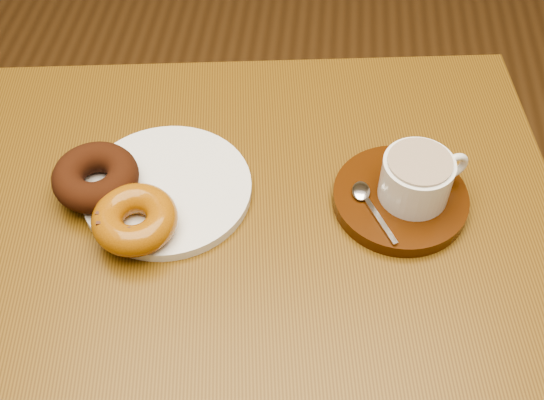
# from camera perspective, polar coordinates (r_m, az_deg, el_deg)

# --- Properties ---
(cafe_table) EXTENTS (0.84, 0.68, 0.73)m
(cafe_table) POSITION_cam_1_polar(r_m,az_deg,el_deg) (0.95, -1.20, -5.11)
(cafe_table) COLOR brown
(cafe_table) RESTS_ON ground
(donut_plate) EXTENTS (0.22, 0.22, 0.01)m
(donut_plate) POSITION_cam_1_polar(r_m,az_deg,el_deg) (0.88, -8.76, 0.92)
(donut_plate) COLOR white
(donut_plate) RESTS_ON cafe_table
(donut_cinnamon) EXTENTS (0.13, 0.13, 0.04)m
(donut_cinnamon) POSITION_cam_1_polar(r_m,az_deg,el_deg) (0.88, -14.55, 1.88)
(donut_cinnamon) COLOR #36170A
(donut_cinnamon) RESTS_ON donut_plate
(donut_caramel) EXTENTS (0.12, 0.12, 0.04)m
(donut_caramel) POSITION_cam_1_polar(r_m,az_deg,el_deg) (0.82, -11.41, -1.59)
(donut_caramel) COLOR #9C5A11
(donut_caramel) RESTS_ON donut_plate
(saucer) EXTENTS (0.22, 0.22, 0.02)m
(saucer) POSITION_cam_1_polar(r_m,az_deg,el_deg) (0.87, 10.66, 0.10)
(saucer) COLOR #371907
(saucer) RESTS_ON cafe_table
(coffee_cup) EXTENTS (0.11, 0.09, 0.06)m
(coffee_cup) POSITION_cam_1_polar(r_m,az_deg,el_deg) (0.85, 12.07, 1.84)
(coffee_cup) COLOR white
(coffee_cup) RESTS_ON saucer
(teaspoon) EXTENTS (0.06, 0.10, 0.01)m
(teaspoon) POSITION_cam_1_polar(r_m,az_deg,el_deg) (0.85, 7.76, 0.29)
(teaspoon) COLOR silver
(teaspoon) RESTS_ON saucer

